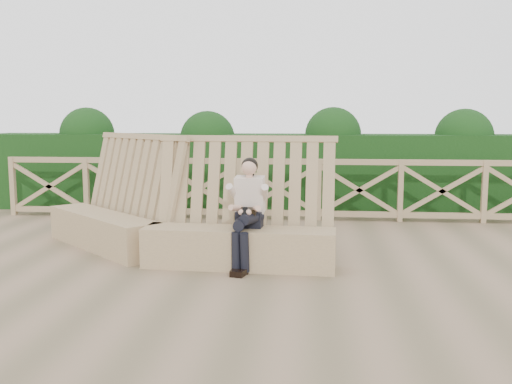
{
  "coord_description": "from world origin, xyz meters",
  "views": [
    {
      "loc": [
        0.58,
        -6.64,
        1.82
      ],
      "look_at": [
        -0.1,
        0.4,
        0.9
      ],
      "focal_mm": 40.0,
      "sensor_mm": 36.0,
      "label": 1
    }
  ],
  "objects": [
    {
      "name": "hedge",
      "position": [
        0.0,
        4.7,
        0.75
      ],
      "size": [
        12.0,
        1.2,
        1.5
      ],
      "primitive_type": "cube",
      "color": "black",
      "rests_on": "ground"
    },
    {
      "name": "bench",
      "position": [
        -1.28,
        0.64,
        0.41
      ],
      "size": [
        4.26,
        2.34,
        1.62
      ],
      "rotation": [
        0.0,
        0.0,
        -0.36
      ],
      "color": "#8B714F",
      "rests_on": "ground"
    },
    {
      "name": "guardrail",
      "position": [
        0.0,
        3.5,
        0.55
      ],
      "size": [
        10.1,
        0.09,
        1.1
      ],
      "color": "#7B6147",
      "rests_on": "ground"
    },
    {
      "name": "woman",
      "position": [
        -0.18,
        0.15,
        0.74
      ],
      "size": [
        0.37,
        0.77,
        1.34
      ],
      "rotation": [
        0.0,
        0.0,
        -0.08
      ],
      "color": "black",
      "rests_on": "ground"
    },
    {
      "name": "ground",
      "position": [
        0.0,
        0.0,
        0.0
      ],
      "size": [
        60.0,
        60.0,
        0.0
      ],
      "primitive_type": "plane",
      "color": "brown",
      "rests_on": "ground"
    }
  ]
}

